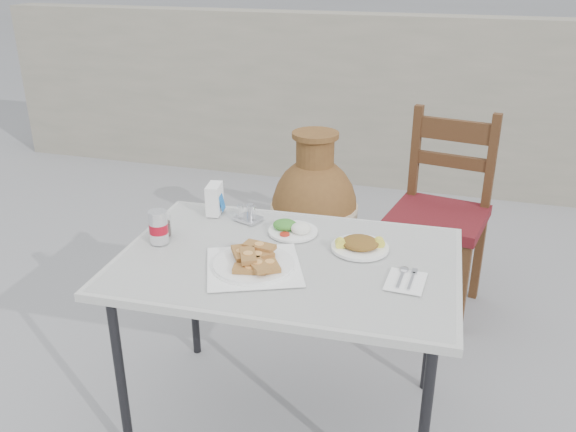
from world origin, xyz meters
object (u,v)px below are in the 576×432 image
(pide_plate, at_px, (254,259))
(cola_glass, at_px, (163,226))
(soda_can, at_px, (158,227))
(chair, at_px, (440,211))
(terracotta_urn, at_px, (314,211))
(salad_rice_plate, at_px, (292,228))
(salad_chopped_plate, at_px, (360,245))
(cafe_table, at_px, (288,270))
(napkin_holder, at_px, (215,199))
(condiment_caddy, at_px, (248,215))

(pide_plate, distance_m, cola_glass, 0.40)
(soda_can, bearing_deg, cola_glass, 103.63)
(chair, height_order, terracotta_urn, chair)
(pide_plate, relative_size, cola_glass, 4.66)
(salad_rice_plate, bearing_deg, salad_chopped_plate, -13.19)
(cafe_table, bearing_deg, soda_can, -177.31)
(soda_can, relative_size, cola_glass, 1.40)
(soda_can, bearing_deg, napkin_holder, 74.34)
(condiment_caddy, bearing_deg, napkin_holder, 168.96)
(pide_plate, bearing_deg, cafe_table, 48.78)
(soda_can, height_order, napkin_holder, same)
(cola_glass, bearing_deg, salad_chopped_plate, 7.65)
(cola_glass, distance_m, chair, 1.34)
(salad_rice_plate, distance_m, terracotta_urn, 0.98)
(salad_chopped_plate, xyz_separation_m, napkin_holder, (-0.59, 0.14, 0.04))
(pide_plate, distance_m, chair, 1.23)
(pide_plate, xyz_separation_m, chair, (0.52, 1.09, -0.22))
(soda_can, bearing_deg, terracotta_urn, 76.88)
(soda_can, height_order, condiment_caddy, soda_can)
(salad_chopped_plate, distance_m, cola_glass, 0.69)
(salad_rice_plate, relative_size, cola_glass, 2.13)
(cola_glass, relative_size, chair, 0.09)
(salad_rice_plate, relative_size, napkin_holder, 1.54)
(salad_rice_plate, height_order, condiment_caddy, condiment_caddy)
(soda_can, distance_m, cola_glass, 0.06)
(cola_glass, xyz_separation_m, terracotta_urn, (0.27, 1.06, -0.35))
(chair, bearing_deg, terracotta_urn, -179.18)
(condiment_caddy, bearing_deg, pide_plate, -67.12)
(salad_chopped_plate, xyz_separation_m, condiment_caddy, (-0.44, 0.12, 0.01))
(salad_rice_plate, distance_m, chair, 0.96)
(salad_chopped_plate, bearing_deg, condiment_caddy, 165.31)
(cafe_table, relative_size, condiment_caddy, 10.31)
(cafe_table, distance_m, salad_chopped_plate, 0.26)
(cafe_table, bearing_deg, napkin_holder, 143.95)
(cafe_table, height_order, napkin_holder, napkin_holder)
(cafe_table, xyz_separation_m, soda_can, (-0.45, -0.02, 0.10))
(salad_chopped_plate, bearing_deg, soda_can, -167.53)
(salad_rice_plate, distance_m, napkin_holder, 0.35)
(salad_rice_plate, xyz_separation_m, salad_chopped_plate, (0.25, -0.06, 0.00))
(terracotta_urn, bearing_deg, cola_glass, -104.48)
(salad_chopped_plate, relative_size, soda_can, 1.68)
(cola_glass, distance_m, terracotta_urn, 1.15)
(cafe_table, xyz_separation_m, pide_plate, (-0.08, -0.10, 0.07))
(condiment_caddy, bearing_deg, salad_chopped_plate, -14.69)
(napkin_holder, height_order, terracotta_urn, napkin_holder)
(cafe_table, bearing_deg, salad_chopped_plate, 30.50)
(soda_can, height_order, terracotta_urn, soda_can)
(cafe_table, distance_m, soda_can, 0.47)
(salad_chopped_plate, xyz_separation_m, terracotta_urn, (-0.41, 0.97, -0.33))
(cafe_table, distance_m, pide_plate, 0.15)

